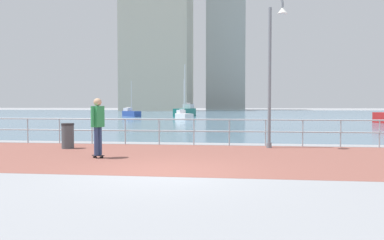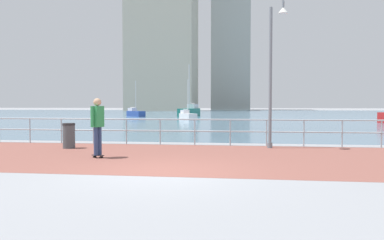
% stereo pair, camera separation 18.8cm
% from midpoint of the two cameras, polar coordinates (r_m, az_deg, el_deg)
% --- Properties ---
extents(ground, '(220.00, 220.00, 0.00)m').
position_cam_midpoint_polar(ground, '(49.01, 5.61, 0.46)').
color(ground, gray).
extents(brick_paving, '(28.00, 6.66, 0.01)m').
position_cam_midpoint_polar(brick_paving, '(11.93, -1.20, -5.45)').
color(brick_paving, brown).
rests_on(brick_paving, ground).
extents(harbor_water, '(180.00, 88.00, 0.00)m').
position_cam_midpoint_polar(harbor_water, '(60.05, 6.01, 0.81)').
color(harbor_water, slate).
rests_on(harbor_water, ground).
extents(waterfront_railing, '(25.25, 0.06, 1.05)m').
position_cam_midpoint_polar(waterfront_railing, '(15.14, 0.76, -1.03)').
color(waterfront_railing, '#9EADB7').
rests_on(waterfront_railing, ground).
extents(lamppost, '(0.68, 0.64, 5.76)m').
position_cam_midpoint_polar(lamppost, '(14.43, 12.47, 8.53)').
color(lamppost, slate).
rests_on(lamppost, ground).
extents(skateboarder, '(0.41, 0.55, 1.81)m').
position_cam_midpoint_polar(skateboarder, '(11.85, -13.45, -0.28)').
color(skateboarder, black).
rests_on(skateboarder, ground).
extents(trash_bin, '(0.46, 0.46, 0.93)m').
position_cam_midpoint_polar(trash_bin, '(14.77, -17.52, -2.23)').
color(trash_bin, '#474C51').
rests_on(trash_bin, ground).
extents(sailboat_gray, '(2.29, 3.09, 4.24)m').
position_cam_midpoint_polar(sailboat_gray, '(40.42, -0.54, 0.64)').
color(sailboat_gray, white).
rests_on(sailboat_gray, ground).
extents(sailboat_yellow, '(3.10, 3.12, 4.72)m').
position_cam_midpoint_polar(sailboat_yellow, '(51.51, -8.33, 1.04)').
color(sailboat_yellow, '#284799').
rests_on(sailboat_yellow, ground).
extents(sailboat_red, '(2.47, 5.13, 6.92)m').
position_cam_midpoint_polar(sailboat_red, '(51.21, -0.26, 1.29)').
color(sailboat_red, '#197266').
rests_on(sailboat_red, ground).
extents(tower_glass, '(16.35, 12.97, 37.03)m').
position_cam_midpoint_polar(tower_glass, '(97.39, -4.36, 11.85)').
color(tower_glass, '#B2AD99').
rests_on(tower_glass, ground).
extents(tower_slate, '(10.56, 13.01, 41.78)m').
position_cam_midpoint_polar(tower_slate, '(111.38, 5.94, 11.88)').
color(tower_slate, '#939993').
rests_on(tower_slate, ground).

